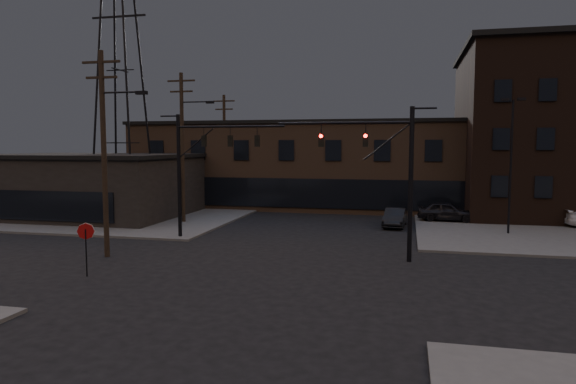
# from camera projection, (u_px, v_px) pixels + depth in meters

# --- Properties ---
(ground) EXTENTS (140.00, 140.00, 0.00)m
(ground) POSITION_uv_depth(u_px,v_px,m) (266.00, 276.00, 23.80)
(ground) COLOR black
(ground) RESTS_ON ground
(sidewalk_nw) EXTENTS (30.00, 30.00, 0.15)m
(sidewalk_nw) POSITION_uv_depth(u_px,v_px,m) (109.00, 206.00, 50.10)
(sidewalk_nw) COLOR #474744
(sidewalk_nw) RESTS_ON ground
(building_row) EXTENTS (40.00, 12.00, 8.00)m
(building_row) POSITION_uv_depth(u_px,v_px,m) (342.00, 166.00, 50.59)
(building_row) COLOR brown
(building_row) RESTS_ON ground
(building_left) EXTENTS (16.00, 12.00, 5.00)m
(building_left) POSITION_uv_depth(u_px,v_px,m) (90.00, 187.00, 43.61)
(building_left) COLOR black
(building_left) RESTS_ON ground
(traffic_signal_near) EXTENTS (7.12, 0.24, 8.00)m
(traffic_signal_near) POSITION_uv_depth(u_px,v_px,m) (388.00, 167.00, 26.50)
(traffic_signal_near) COLOR black
(traffic_signal_near) RESTS_ON ground
(traffic_signal_far) EXTENTS (7.12, 0.24, 8.00)m
(traffic_signal_far) POSITION_uv_depth(u_px,v_px,m) (197.00, 161.00, 32.62)
(traffic_signal_far) COLOR black
(traffic_signal_far) RESTS_ON ground
(stop_sign) EXTENTS (0.72, 0.33, 2.48)m
(stop_sign) POSITION_uv_depth(u_px,v_px,m) (86.00, 237.00, 23.51)
(stop_sign) COLOR black
(stop_sign) RESTS_ON ground
(utility_pole_near) EXTENTS (3.70, 0.28, 11.00)m
(utility_pole_near) POSITION_uv_depth(u_px,v_px,m) (105.00, 148.00, 27.34)
(utility_pole_near) COLOR black
(utility_pole_near) RESTS_ON ground
(utility_pole_mid) EXTENTS (3.70, 0.28, 11.50)m
(utility_pole_mid) POSITION_uv_depth(u_px,v_px,m) (183.00, 144.00, 39.18)
(utility_pole_mid) COLOR black
(utility_pole_mid) RESTS_ON ground
(utility_pole_far) EXTENTS (2.20, 0.28, 11.00)m
(utility_pole_far) POSITION_uv_depth(u_px,v_px,m) (224.00, 148.00, 51.09)
(utility_pole_far) COLOR black
(utility_pole_far) RESTS_ON ground
(transmission_tower) EXTENTS (7.00, 7.00, 25.00)m
(transmission_tower) POSITION_uv_depth(u_px,v_px,m) (120.00, 70.00, 44.19)
(transmission_tower) COLOR black
(transmission_tower) RESTS_ON ground
(lot_light_a) EXTENTS (1.50, 0.28, 9.14)m
(lot_light_a) POSITION_uv_depth(u_px,v_px,m) (511.00, 153.00, 33.94)
(lot_light_a) COLOR black
(lot_light_a) RESTS_ON ground
(parked_car_lot_a) EXTENTS (4.54, 2.11, 1.51)m
(parked_car_lot_a) POSITION_uv_depth(u_px,v_px,m) (447.00, 211.00, 40.00)
(parked_car_lot_a) COLOR black
(parked_car_lot_a) RESTS_ON sidewalk_ne
(car_crossing) EXTENTS (1.78, 4.29, 1.38)m
(car_crossing) POSITION_uv_depth(u_px,v_px,m) (395.00, 217.00, 38.07)
(car_crossing) COLOR black
(car_crossing) RESTS_ON ground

